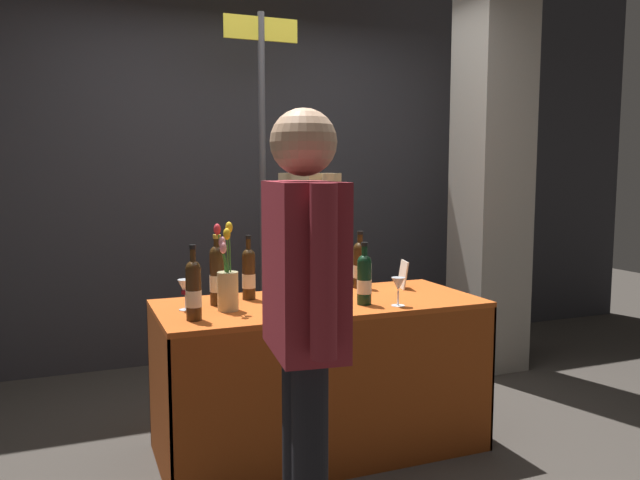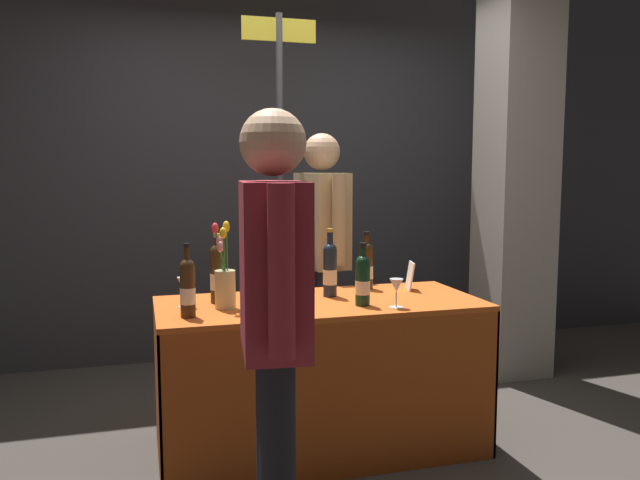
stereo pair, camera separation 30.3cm
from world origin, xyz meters
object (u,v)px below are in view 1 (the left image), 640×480
wine_glass_near_vendor (185,289)px  flower_vase (227,283)px  tasting_table (320,348)px  vendor_presenter (309,240)px  wine_glass_mid (398,285)px  booth_signpost (262,167)px  taster_foreground_right (304,306)px  concrete_pillar (492,150)px  display_bottle_0 (194,289)px  featured_wine_bottle (285,270)px

wine_glass_near_vendor → flower_vase: (0.17, -0.08, 0.03)m
tasting_table → vendor_presenter: (0.23, 0.75, 0.45)m
wine_glass_mid → booth_signpost: (-0.24, 1.40, 0.56)m
taster_foreground_right → concrete_pillar: bearing=-43.1°
display_bottle_0 → tasting_table: bearing=14.4°
concrete_pillar → flower_vase: (-2.06, -0.84, -0.64)m
concrete_pillar → vendor_presenter: (-1.37, -0.05, -0.56)m
tasting_table → taster_foreground_right: size_ratio=0.99×
featured_wine_bottle → display_bottle_0: bearing=-148.8°
booth_signpost → concrete_pillar: bearing=-13.1°
taster_foreground_right → booth_signpost: 2.16m
wine_glass_mid → taster_foreground_right: bearing=-137.4°
concrete_pillar → tasting_table: concrete_pillar is taller
wine_glass_mid → booth_signpost: 1.53m
booth_signpost → wine_glass_mid: bearing=-80.3°
vendor_presenter → booth_signpost: booth_signpost is taller
featured_wine_bottle → flower_vase: size_ratio=0.85×
tasting_table → wine_glass_mid: 0.51m
concrete_pillar → tasting_table: (-1.59, -0.80, -1.00)m
concrete_pillar → wine_glass_mid: 1.79m
flower_vase → booth_signpost: booth_signpost is taller
concrete_pillar → wine_glass_near_vendor: size_ratio=21.49×
wine_glass_mid → vendor_presenter: vendor_presenter is taller
featured_wine_bottle → booth_signpost: size_ratio=0.14×
concrete_pillar → taster_foreground_right: bearing=-139.7°
display_bottle_0 → taster_foreground_right: 0.77m
flower_vase → taster_foreground_right: bearing=-86.5°
flower_vase → taster_foreground_right: 0.86m
vendor_presenter → booth_signpost: bearing=-164.0°
wine_glass_mid → featured_wine_bottle: bearing=137.9°
concrete_pillar → flower_vase: bearing=-157.8°
featured_wine_bottle → display_bottle_0: featured_wine_bottle is taller
tasting_table → taster_foreground_right: (-0.42, -0.90, 0.43)m
wine_glass_mid → taster_foreground_right: size_ratio=0.09×
vendor_presenter → wine_glass_near_vendor: bearing=-57.0°
concrete_pillar → wine_glass_near_vendor: (-2.24, -0.76, -0.67)m
wine_glass_near_vendor → taster_foreground_right: 0.97m
flower_vase → vendor_presenter: bearing=48.6°
display_bottle_0 → concrete_pillar: bearing=23.4°
wine_glass_near_vendor → vendor_presenter: 1.13m
display_bottle_0 → vendor_presenter: vendor_presenter is taller
tasting_table → display_bottle_0: bearing=-165.6°
concrete_pillar → wine_glass_mid: size_ratio=22.37×
featured_wine_bottle → wine_glass_mid: (0.43, -0.39, -0.04)m
concrete_pillar → wine_glass_mid: bearing=-141.1°
booth_signpost → wine_glass_near_vendor: bearing=-122.2°
display_bottle_0 → wine_glass_mid: 0.95m
concrete_pillar → display_bottle_0: 2.52m
wine_glass_near_vendor → vendor_presenter: (0.87, 0.71, 0.11)m
display_bottle_0 → wine_glass_near_vendor: bearing=89.7°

